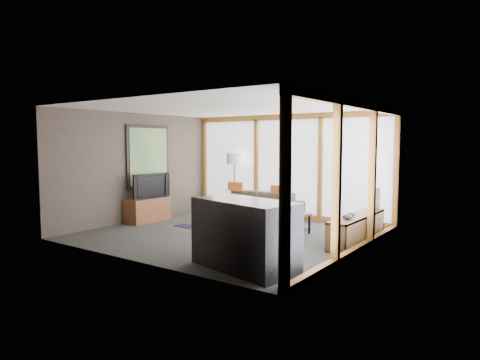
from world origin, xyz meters
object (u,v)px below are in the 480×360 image
Objects in this scene: sofa at (256,205)px; bookshelf at (357,229)px; floor_lamp at (234,184)px; television at (149,186)px; bar_counter at (244,235)px; coffee_table at (277,222)px; tv_console at (148,210)px.

sofa is 1.09× the size of bookshelf.
bookshelf is at bearing -18.75° from floor_lamp.
television is (-1.88, -1.84, 0.53)m from sofa.
bar_counter is at bearing -64.93° from sofa.
floor_lamp reaches higher than coffee_table.
television reaches higher than tv_console.
coffee_table is at bearing 13.18° from tv_console.
bar_counter is (0.95, -2.59, 0.30)m from coffee_table.
television reaches higher than sofa.
television reaches higher than coffee_table.
sofa is 1.74× the size of coffee_table.
television is 4.51m from bar_counter.
sofa is 4.33m from bar_counter.
coffee_table is at bearing 122.86° from bar_counter.
tv_console is at bearing -170.78° from bookshelf.
floor_lamp is 2.58m from coffee_table.
bar_counter reaches higher than tv_console.
coffee_table is 2.77m from bar_counter.
floor_lamp is 0.98× the size of bar_counter.
floor_lamp is at bearing 140.63° from bar_counter.
coffee_table is (1.27, -1.13, -0.11)m from sofa.
sofa is 3.18m from bookshelf.
floor_lamp is 0.77× the size of bookshelf.
television reaches higher than bookshelf.
coffee_table is 1.72m from bookshelf.
floor_lamp reaches higher than tv_console.
television is at bearing -171.10° from bookshelf.
coffee_table is 3.29m from television.
sofa is at bearing 44.44° from tv_console.
television is at bearing -116.45° from floor_lamp.
bookshelf is 2.76m from bar_counter.
bar_counter is at bearing -24.10° from tv_console.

